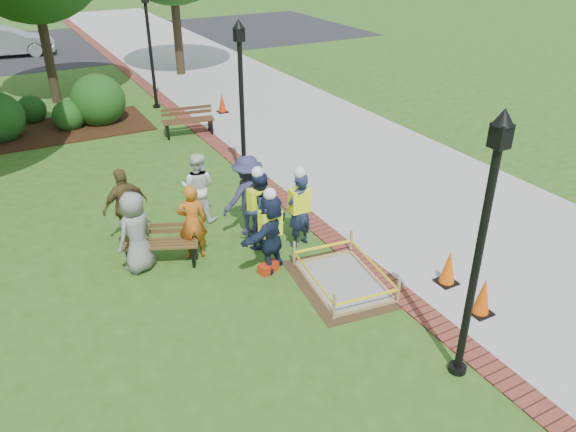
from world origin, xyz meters
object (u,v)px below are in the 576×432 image
wet_concrete_pad (343,273)px  cone_front (483,297)px  hivis_worker_b (299,207)px  hivis_worker_a (270,230)px  lamp_near (482,234)px  hivis_worker_c (258,208)px  bench_near (162,252)px

wet_concrete_pad → cone_front: cone_front is taller
cone_front → hivis_worker_b: bearing=114.3°
wet_concrete_pad → hivis_worker_a: bearing=131.2°
lamp_near → hivis_worker_c: lamp_near is taller
wet_concrete_pad → hivis_worker_c: 2.32m
cone_front → hivis_worker_a: size_ratio=0.43×
hivis_worker_c → bench_near: bearing=170.6°
bench_near → hivis_worker_b: size_ratio=0.85×
lamp_near → hivis_worker_b: lamp_near is taller
bench_near → lamp_near: (3.10, -5.28, 2.22)m
bench_near → cone_front: 6.28m
hivis_worker_a → hivis_worker_c: 0.94m
lamp_near → cone_front: bearing=32.7°
hivis_worker_b → bench_near: bearing=166.0°
hivis_worker_a → hivis_worker_c: hivis_worker_c is taller
bench_near → hivis_worker_c: (2.05, -0.34, 0.67)m
wet_concrete_pad → lamp_near: 3.66m
cone_front → hivis_worker_c: hivis_worker_c is taller
hivis_worker_a → bench_near: bearing=146.0°
wet_concrete_pad → hivis_worker_b: size_ratio=1.36×
cone_front → lamp_near: (-1.39, -0.89, 2.11)m
cone_front → lamp_near: bearing=-147.3°
cone_front → hivis_worker_a: hivis_worker_a is taller
hivis_worker_a → hivis_worker_b: (0.96, 0.55, 0.01)m
hivis_worker_b → wet_concrete_pad: bearing=-88.9°
cone_front → hivis_worker_a: 4.12m
wet_concrete_pad → hivis_worker_a: hivis_worker_a is taller
cone_front → hivis_worker_c: size_ratio=0.41×
cone_front → lamp_near: 2.68m
cone_front → hivis_worker_c: bearing=121.1°
hivis_worker_a → hivis_worker_b: hivis_worker_b is taller
hivis_worker_b → cone_front: bearing=-65.7°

